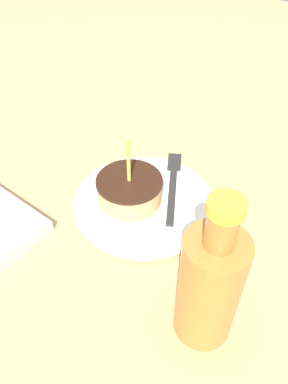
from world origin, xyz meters
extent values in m
cube|color=tan|center=(0.00, 0.00, -0.02)|extent=(2.40, 2.40, 0.04)
cylinder|color=white|center=(0.00, 0.00, 0.01)|extent=(0.22, 0.22, 0.02)
cylinder|color=white|center=(0.00, 0.00, 0.01)|extent=(0.23, 0.23, 0.01)
cylinder|color=tan|center=(0.02, 0.01, 0.04)|extent=(0.10, 0.10, 0.04)
cylinder|color=black|center=(0.02, 0.01, 0.06)|extent=(0.11, 0.11, 0.00)
cylinder|color=#EAD84C|center=(0.02, 0.01, 0.09)|extent=(0.01, 0.01, 0.07)
cone|color=yellow|center=(0.02, 0.01, 0.13)|extent=(0.01, 0.01, 0.01)
cube|color=#262626|center=(-0.03, -0.03, 0.02)|extent=(0.08, 0.12, 0.00)
cube|color=#262626|center=(0.01, -0.11, 0.02)|extent=(0.04, 0.05, 0.00)
cylinder|color=#B27233|center=(-0.19, 0.12, 0.08)|extent=(0.07, 0.07, 0.16)
cylinder|color=#B27233|center=(-0.19, 0.12, 0.18)|extent=(0.03, 0.03, 0.05)
cylinder|color=gold|center=(-0.19, 0.12, 0.21)|extent=(0.04, 0.04, 0.01)
camera|label=1|loc=(-0.27, 0.34, 0.45)|focal=35.00mm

